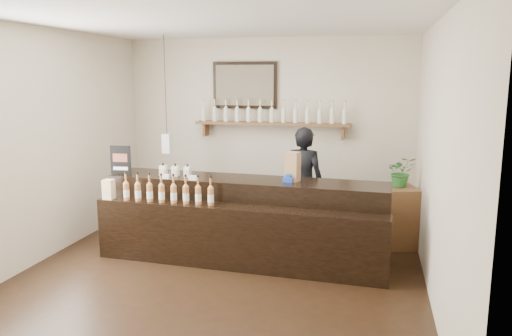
% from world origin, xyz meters
% --- Properties ---
extents(ground, '(5.00, 5.00, 0.00)m').
position_xyz_m(ground, '(0.00, 0.00, 0.00)').
color(ground, black).
rests_on(ground, ground).
extents(room_shell, '(5.00, 5.00, 5.00)m').
position_xyz_m(room_shell, '(0.00, 0.00, 1.70)').
color(room_shell, beige).
rests_on(room_shell, ground).
extents(back_wall_decor, '(2.66, 0.96, 1.69)m').
position_xyz_m(back_wall_decor, '(-0.14, 2.37, 1.75)').
color(back_wall_decor, brown).
rests_on(back_wall_decor, ground).
extents(counter, '(3.50, 1.08, 1.14)m').
position_xyz_m(counter, '(0.12, 0.57, 0.46)').
color(counter, black).
rests_on(counter, ground).
extents(promo_sign, '(0.27, 0.05, 0.37)m').
position_xyz_m(promo_sign, '(-1.51, 0.60, 1.16)').
color(promo_sign, black).
rests_on(promo_sign, counter).
extents(paper_bag, '(0.19, 0.17, 0.35)m').
position_xyz_m(paper_bag, '(0.70, 0.70, 1.15)').
color(paper_bag, '#9F754D').
rests_on(paper_bag, counter).
extents(tape_dispenser, '(0.13, 0.07, 0.10)m').
position_xyz_m(tape_dispenser, '(0.66, 0.62, 1.01)').
color(tape_dispenser, '#1843AD').
rests_on(tape_dispenser, counter).
extents(side_cabinet, '(0.53, 0.63, 0.79)m').
position_xyz_m(side_cabinet, '(2.00, 1.50, 0.40)').
color(side_cabinet, brown).
rests_on(side_cabinet, ground).
extents(potted_plant, '(0.41, 0.38, 0.40)m').
position_xyz_m(potted_plant, '(2.00, 1.50, 1.00)').
color(potted_plant, '#2C6D2B').
rests_on(potted_plant, side_cabinet).
extents(shopkeeper, '(0.69, 0.51, 1.75)m').
position_xyz_m(shopkeeper, '(0.72, 1.55, 0.87)').
color(shopkeeper, black).
rests_on(shopkeeper, ground).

